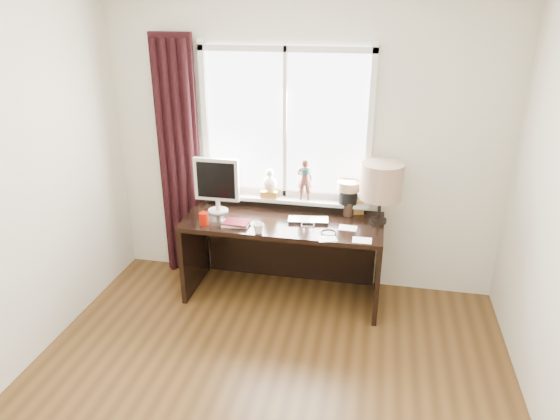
% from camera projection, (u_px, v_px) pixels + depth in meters
% --- Properties ---
extents(wall_back, '(3.50, 0.00, 2.60)m').
position_uv_depth(wall_back, '(303.00, 147.00, 4.38)').
color(wall_back, beige).
rests_on(wall_back, ground).
extents(laptop, '(0.36, 0.26, 0.03)m').
position_uv_depth(laptop, '(309.00, 220.00, 4.24)').
color(laptop, silver).
rests_on(laptop, desk).
extents(mug, '(0.11, 0.11, 0.09)m').
position_uv_depth(mug, '(258.00, 228.00, 4.01)').
color(mug, white).
rests_on(mug, desk).
extents(red_cup, '(0.08, 0.08, 0.10)m').
position_uv_depth(red_cup, '(204.00, 219.00, 4.17)').
color(red_cup, '#8D0E01').
rests_on(red_cup, desk).
extents(window, '(1.52, 0.22, 1.40)m').
position_uv_depth(window, '(287.00, 147.00, 4.36)').
color(window, white).
rests_on(window, ground).
extents(curtain, '(0.38, 0.09, 2.25)m').
position_uv_depth(curtain, '(179.00, 162.00, 4.58)').
color(curtain, black).
rests_on(curtain, floor).
extents(desk, '(1.70, 0.70, 0.75)m').
position_uv_depth(desk, '(285.00, 240.00, 4.46)').
color(desk, black).
rests_on(desk, floor).
extents(monitor, '(0.40, 0.18, 0.49)m').
position_uv_depth(monitor, '(217.00, 182.00, 4.34)').
color(monitor, beige).
rests_on(monitor, desk).
extents(notebook_stack, '(0.24, 0.18, 0.03)m').
position_uv_depth(notebook_stack, '(236.00, 223.00, 4.18)').
color(notebook_stack, beige).
rests_on(notebook_stack, desk).
extents(brush_holder, '(0.09, 0.09, 0.25)m').
position_uv_depth(brush_holder, '(349.00, 209.00, 4.35)').
color(brush_holder, black).
rests_on(brush_holder, desk).
extents(icon_frame, '(0.10, 0.04, 0.13)m').
position_uv_depth(icon_frame, '(358.00, 208.00, 4.36)').
color(icon_frame, gold).
rests_on(icon_frame, desk).
extents(table_lamp, '(0.35, 0.35, 0.52)m').
position_uv_depth(table_lamp, '(381.00, 182.00, 4.09)').
color(table_lamp, black).
rests_on(table_lamp, desk).
extents(loose_papers, '(0.44, 0.37, 0.00)m').
position_uv_depth(loose_papers, '(346.00, 236.00, 3.98)').
color(loose_papers, white).
rests_on(loose_papers, desk).
extents(desk_cables, '(0.44, 0.34, 0.01)m').
position_uv_depth(desk_cables, '(313.00, 225.00, 4.16)').
color(desk_cables, black).
rests_on(desk_cables, desk).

